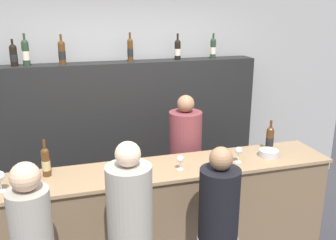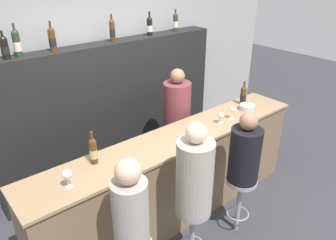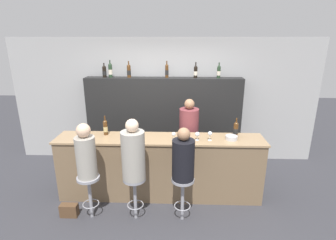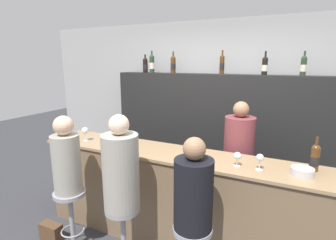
{
  "view_description": "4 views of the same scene",
  "coord_description": "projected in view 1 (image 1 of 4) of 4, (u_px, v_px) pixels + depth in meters",
  "views": [
    {
      "loc": [
        -0.73,
        -2.71,
        2.43
      ],
      "look_at": [
        0.14,
        0.28,
        1.49
      ],
      "focal_mm": 40.0,
      "sensor_mm": 36.0,
      "label": 1
    },
    {
      "loc": [
        -2.0,
        -2.01,
        2.72
      ],
      "look_at": [
        -0.18,
        0.18,
        1.34
      ],
      "focal_mm": 35.0,
      "sensor_mm": 36.0,
      "label": 2
    },
    {
      "loc": [
        0.28,
        -3.65,
        2.6
      ],
      "look_at": [
        0.13,
        0.32,
        1.33
      ],
      "focal_mm": 28.0,
      "sensor_mm": 36.0,
      "label": 3
    },
    {
      "loc": [
        1.01,
        -2.15,
        2.0
      ],
      "look_at": [
        -0.16,
        0.27,
        1.4
      ],
      "focal_mm": 28.0,
      "sensor_mm": 36.0,
      "label": 4
    }
  ],
  "objects": [
    {
      "name": "wine_bottle_backbar_5",
      "position": [
        213.0,
        48.0,
        4.52
      ],
      "size": [
        0.07,
        0.07,
        0.3
      ],
      "color": "#233823",
      "rests_on": "back_bar_cabinet"
    },
    {
      "name": "wine_glass_1",
      "position": [
        180.0,
        160.0,
        3.28
      ],
      "size": [
        0.06,
        0.06,
        0.13
      ],
      "color": "silver",
      "rests_on": "bar_counter"
    },
    {
      "name": "wine_glass_2",
      "position": [
        219.0,
        155.0,
        3.38
      ],
      "size": [
        0.07,
        0.07,
        0.14
      ],
      "color": "silver",
      "rests_on": "bar_counter"
    },
    {
      "name": "wine_bottle_backbar_3",
      "position": [
        130.0,
        50.0,
        4.24
      ],
      "size": [
        0.07,
        0.07,
        0.33
      ],
      "color": "#4C2D14",
      "rests_on": "back_bar_cabinet"
    },
    {
      "name": "wine_bottle_backbar_0",
      "position": [
        14.0,
        55.0,
        3.92
      ],
      "size": [
        0.08,
        0.08,
        0.28
      ],
      "color": "black",
      "rests_on": "back_bar_cabinet"
    },
    {
      "name": "bar_counter",
      "position": [
        154.0,
        221.0,
        3.47
      ],
      "size": [
        3.35,
        0.55,
        1.05
      ],
      "color": "brown",
      "rests_on": "ground_plane"
    },
    {
      "name": "wine_glass_0",
      "position": [
        0.0,
        176.0,
        2.88
      ],
      "size": [
        0.08,
        0.08,
        0.17
      ],
      "color": "silver",
      "rests_on": "bar_counter"
    },
    {
      "name": "bartender",
      "position": [
        185.0,
        171.0,
        4.06
      ],
      "size": [
        0.35,
        0.35,
        1.56
      ],
      "color": "brown",
      "rests_on": "ground_plane"
    },
    {
      "name": "back_bar_cabinet",
      "position": [
        127.0,
        137.0,
        4.53
      ],
      "size": [
        3.14,
        0.28,
        1.83
      ],
      "color": "black",
      "rests_on": "ground_plane"
    },
    {
      "name": "wine_bottle_backbar_1",
      "position": [
        26.0,
        52.0,
        3.94
      ],
      "size": [
        0.08,
        0.08,
        0.34
      ],
      "color": "#233823",
      "rests_on": "back_bar_cabinet"
    },
    {
      "name": "guest_seated_right",
      "position": [
        219.0,
        200.0,
        2.86
      ],
      "size": [
        0.31,
        0.31,
        0.76
      ],
      "color": "black",
      "rests_on": "bar_stool_right"
    },
    {
      "name": "wall_back",
      "position": [
        123.0,
        102.0,
        4.63
      ],
      "size": [
        6.4,
        0.05,
        2.6
      ],
      "color": "#9E9E9E",
      "rests_on": "ground_plane"
    },
    {
      "name": "guest_seated_left",
      "position": [
        31.0,
        224.0,
        2.49
      ],
      "size": [
        0.28,
        0.28,
        0.8
      ],
      "color": "gray",
      "rests_on": "bar_stool_left"
    },
    {
      "name": "wine_glass_3",
      "position": [
        239.0,
        151.0,
        3.43
      ],
      "size": [
        0.07,
        0.07,
        0.15
      ],
      "color": "silver",
      "rests_on": "bar_counter"
    },
    {
      "name": "metal_bowl",
      "position": [
        269.0,
        153.0,
        3.59
      ],
      "size": [
        0.19,
        0.19,
        0.06
      ],
      "color": "#B7B7BC",
      "rests_on": "bar_counter"
    },
    {
      "name": "wine_bottle_counter_0",
      "position": [
        46.0,
        162.0,
        3.14
      ],
      "size": [
        0.07,
        0.07,
        0.32
      ],
      "color": "#4C2D14",
      "rests_on": "bar_counter"
    },
    {
      "name": "wine_bottle_backbar_4",
      "position": [
        178.0,
        49.0,
        4.4
      ],
      "size": [
        0.07,
        0.07,
        0.31
      ],
      "color": "black",
      "rests_on": "back_bar_cabinet"
    },
    {
      "name": "wine_bottle_backbar_2",
      "position": [
        62.0,
        52.0,
        4.04
      ],
      "size": [
        0.08,
        0.08,
        0.32
      ],
      "color": "#4C2D14",
      "rests_on": "back_bar_cabinet"
    },
    {
      "name": "wine_bottle_counter_1",
      "position": [
        270.0,
        138.0,
        3.72
      ],
      "size": [
        0.08,
        0.08,
        0.31
      ],
      "color": "#4C2D14",
      "rests_on": "bar_counter"
    },
    {
      "name": "guest_seated_middle",
      "position": [
        130.0,
        207.0,
        2.66
      ],
      "size": [
        0.33,
        0.33,
        0.88
      ],
      "color": "gray",
      "rests_on": "bar_stool_middle"
    }
  ]
}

